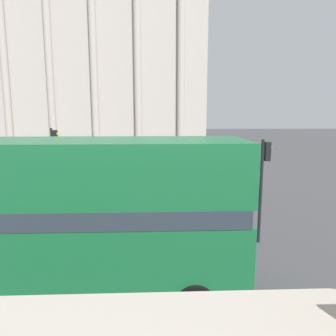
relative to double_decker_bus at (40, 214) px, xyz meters
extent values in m
cylinder|color=black|center=(3.93, 1.23, -1.89)|extent=(0.96, 0.22, 0.96)
cylinder|color=black|center=(3.93, -1.23, -1.89)|extent=(0.96, 0.22, 0.96)
cube|color=#196638|center=(0.00, 0.00, -0.97)|extent=(10.65, 2.46, 1.82)
cube|color=#2D3842|center=(0.00, 0.00, 0.16)|extent=(10.44, 2.49, 0.45)
cube|color=#196638|center=(0.00, 0.00, 1.15)|extent=(10.65, 2.46, 1.53)
cube|color=#BCB2A8|center=(-7.05, 40.96, 10.39)|extent=(33.61, 13.72, 25.52)
cylinder|color=#BCB2A8|center=(-15.12, 33.65, 8.48)|extent=(0.90, 0.90, 21.69)
cylinder|color=#BCB2A8|center=(-9.74, 33.65, 8.48)|extent=(0.90, 0.90, 21.69)
cylinder|color=#BCB2A8|center=(-4.36, 33.65, 8.48)|extent=(0.90, 0.90, 21.69)
cylinder|color=#BCB2A8|center=(1.01, 33.65, 8.48)|extent=(0.90, 0.90, 21.69)
cylinder|color=#BCB2A8|center=(6.39, 33.65, 8.48)|extent=(0.90, 0.90, 21.69)
cylinder|color=black|center=(7.00, 3.59, -0.37)|extent=(0.12, 0.12, 3.99)
cube|color=black|center=(7.18, 3.59, 1.17)|extent=(0.20, 0.24, 0.70)
sphere|color=green|center=(7.29, 3.59, 1.32)|extent=(0.14, 0.14, 0.14)
cylinder|color=black|center=(-2.25, 8.63, -0.27)|extent=(0.12, 0.12, 4.19)
cube|color=black|center=(-2.07, 8.63, 1.37)|extent=(0.20, 0.24, 0.70)
sphere|color=gold|center=(-1.96, 8.63, 1.52)|extent=(0.14, 0.14, 0.14)
cylinder|color=black|center=(5.00, 24.52, -2.07)|extent=(0.60, 0.18, 0.60)
cylinder|color=black|center=(5.00, 22.77, -2.07)|extent=(0.60, 0.18, 0.60)
cylinder|color=black|center=(2.20, 24.52, -2.07)|extent=(0.60, 0.18, 0.60)
cylinder|color=black|center=(2.20, 22.77, -2.07)|extent=(0.60, 0.18, 0.60)
cube|color=maroon|center=(3.60, 23.64, -1.79)|extent=(4.20, 1.75, 0.55)
cube|color=#2D3842|center=(3.40, 23.64, -1.27)|extent=(1.89, 1.61, 0.50)
cylinder|color=#282B33|center=(8.80, 9.43, -1.97)|extent=(0.14, 0.14, 0.80)
cylinder|color=#282B33|center=(8.98, 9.43, -1.97)|extent=(0.14, 0.14, 0.80)
cylinder|color=slate|center=(8.89, 9.43, -1.26)|extent=(0.32, 0.32, 0.63)
sphere|color=tan|center=(8.89, 9.43, -0.83)|extent=(0.22, 0.22, 0.22)
cylinder|color=#282B33|center=(11.62, 25.50, -1.97)|extent=(0.14, 0.14, 0.80)
cylinder|color=#282B33|center=(11.80, 25.50, -1.97)|extent=(0.14, 0.14, 0.80)
cylinder|color=#284799|center=(11.71, 25.50, -1.25)|extent=(0.32, 0.32, 0.63)
sphere|color=tan|center=(11.71, 25.50, -0.83)|extent=(0.22, 0.22, 0.22)
camera|label=1|loc=(2.98, -8.32, 2.59)|focal=35.00mm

